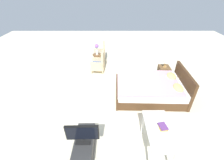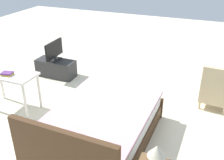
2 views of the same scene
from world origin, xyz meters
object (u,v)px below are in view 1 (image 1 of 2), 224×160
nightstand (163,73)px  tv_flatscreen (82,134)px  bed (151,88)px  flower_vase (97,48)px  armchair_by_window_right (99,64)px  vanity_desk (158,133)px  side_table (97,59)px  armchair_by_window_left (101,54)px  book_stack (163,127)px  tv_stand (85,147)px  table_lamp (166,62)px

nightstand → tv_flatscreen: size_ratio=0.79×
bed → flower_vase: 2.95m
nightstand → bed: bearing=-34.5°
armchair_by_window_right → tv_flatscreen: armchair_by_window_right is taller
flower_vase → vanity_desk: bearing=21.2°
flower_vase → bed: bearing=41.9°
side_table → nightstand: (1.09, 2.67, -0.09)m
armchair_by_window_left → book_stack: (4.64, 1.57, 0.42)m
armchair_by_window_right → tv_stand: bearing=-1.1°
bed → book_stack: bed is taller
side_table → flower_vase: size_ratio=1.19×
vanity_desk → tv_stand: bearing=-88.6°
nightstand → book_stack: 3.23m
table_lamp → book_stack: size_ratio=1.48×
side_table → tv_flatscreen: bearing=0.7°
flower_vase → tv_stand: 4.25m
flower_vase → tv_flatscreen: bearing=0.7°
armchair_by_window_left → nightstand: size_ratio=1.71×
armchair_by_window_left → armchair_by_window_right: (1.02, -0.00, 0.00)m
flower_vase → tv_flatscreen: 4.20m
armchair_by_window_right → book_stack: (3.61, 1.57, 0.42)m
side_table → tv_stand: side_table is taller
nightstand → table_lamp: size_ratio=1.63×
bed → nightstand: 1.30m
table_lamp → book_stack: bearing=-18.0°
armchair_by_window_left → flower_vase: bearing=-12.9°
table_lamp → vanity_desk: size_ratio=0.32×
side_table → tv_flatscreen: (4.20, 0.05, 0.31)m
bed → tv_flatscreen: bearing=-42.8°
armchair_by_window_right → vanity_desk: 3.95m
armchair_by_window_right → side_table: armchair_by_window_right is taller
side_table → vanity_desk: vanity_desk is taller
book_stack → tv_stand: bearing=-87.5°
table_lamp → book_stack: table_lamp is taller
tv_stand → vanity_desk: size_ratio=0.92×
nightstand → table_lamp: bearing=90.0°
bed → table_lamp: bed is taller
flower_vase → table_lamp: flower_vase is taller
armchair_by_window_right → book_stack: 3.96m
armchair_by_window_left → tv_stand: bearing=-0.8°
armchair_by_window_left → tv_stand: 4.71m
nightstand → vanity_desk: (3.07, -1.06, 0.38)m
flower_vase → side_table: bearing=180.0°
flower_vase → book_stack: bearing=22.2°
flower_vase → table_lamp: bearing=67.8°
nightstand → tv_stand: bearing=-40.2°
flower_vase → tv_stand: (4.20, 0.05, -0.65)m
table_lamp → vanity_desk: 3.25m
bed → book_stack: 2.04m
tv_flatscreen → side_table: bearing=-179.3°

